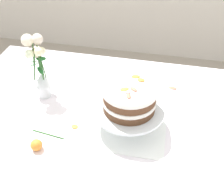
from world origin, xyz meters
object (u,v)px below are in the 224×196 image
object	(u,v)px
layer_cake	(129,98)
flower_vase	(39,68)
cake_stand	(129,111)
fallen_rose	(37,145)
dining_table	(100,135)

from	to	relation	value
layer_cake	flower_vase	bearing A→B (deg)	163.77
layer_cake	flower_vase	distance (m)	0.45
layer_cake	flower_vase	size ratio (longest dim) A/B	0.69
cake_stand	fallen_rose	distance (m)	0.38
fallen_rose	flower_vase	bearing A→B (deg)	108.20
flower_vase	fallen_rose	xyz separation A→B (m)	(0.11, -0.32, -0.13)
dining_table	cake_stand	bearing A→B (deg)	-4.10
cake_stand	flower_vase	size ratio (longest dim) A/B	0.91
fallen_rose	layer_cake	bearing A→B (deg)	31.34
layer_cake	dining_table	bearing A→B (deg)	175.91
dining_table	layer_cake	distance (m)	0.28
cake_stand	layer_cake	world-z (taller)	layer_cake
flower_vase	layer_cake	bearing A→B (deg)	-16.23
dining_table	fallen_rose	distance (m)	0.31
layer_cake	fallen_rose	size ratio (longest dim) A/B	1.52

